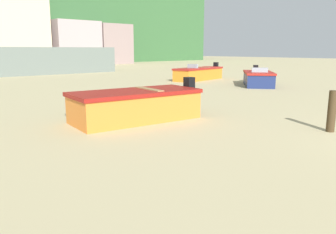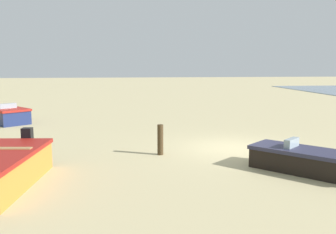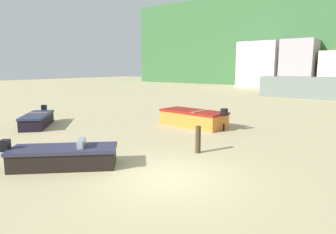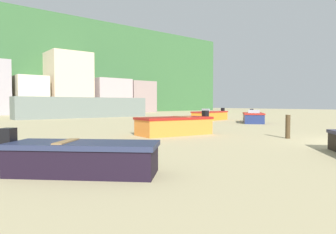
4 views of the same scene
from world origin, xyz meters
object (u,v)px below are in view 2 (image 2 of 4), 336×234
Objects in this scene: boat_navy_0 at (4,115)px; mooring_post_near_water at (160,140)px; boat_orange_4 at (0,169)px; boat_black_5 at (311,161)px.

mooring_post_near_water is at bearing 93.51° from boat_navy_0.
boat_orange_4 is 3.87× the size of mooring_post_near_water.
boat_black_5 is at bearing -123.73° from mooring_post_near_water.
boat_black_5 is (-11.70, -12.59, -0.07)m from boat_navy_0.
mooring_post_near_water is at bearing -140.22° from boat_orange_4.
boat_orange_4 reaches higher than boat_navy_0.
boat_navy_0 reaches higher than mooring_post_near_water.
boat_orange_4 is at bearing 138.90° from boat_black_5.
boat_orange_4 is at bearing 123.33° from mooring_post_near_water.
boat_navy_0 is at bearing 43.08° from mooring_post_near_water.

